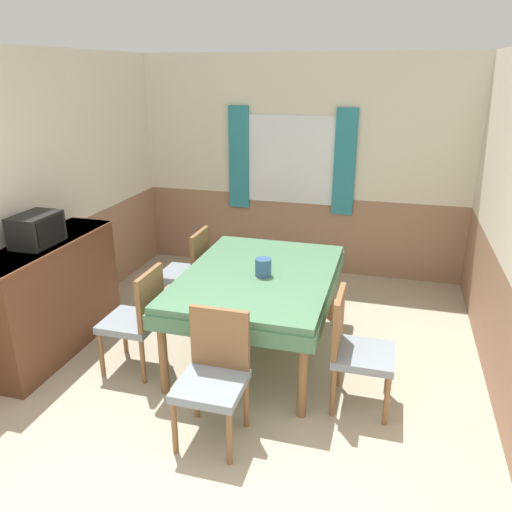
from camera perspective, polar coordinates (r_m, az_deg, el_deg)
The scene contains 10 objects.
wall_back at distance 6.13m, azimuth 5.08°, elevation 10.08°, with size 4.35×0.10×2.60m.
wall_left at distance 5.09m, azimuth -22.45°, elevation 6.41°, with size 0.05×4.42×2.60m.
dining_table at distance 4.33m, azimuth 0.29°, elevation -3.14°, with size 1.28×1.79×0.77m.
chair_left_far at distance 5.15m, azimuth -7.66°, elevation -1.51°, with size 0.44×0.44×0.91m.
chair_right_near at distance 3.81m, azimuth 11.24°, elevation -10.13°, with size 0.44×0.44×0.91m.
chair_left_near at distance 4.26m, azimuth -13.36°, elevation -6.77°, with size 0.44×0.44×0.91m.
chair_head_near at distance 3.46m, azimuth -4.83°, elevation -13.13°, with size 0.44×0.44×0.91m.
sideboard at distance 4.78m, azimuth -22.40°, elevation -4.33°, with size 0.46×1.50×1.03m.
tv at distance 4.53m, azimuth -23.79°, elevation 2.78°, with size 0.29×0.41×0.26m.
vase at distance 4.21m, azimuth 0.83°, elevation -1.28°, with size 0.14×0.14×0.15m.
Camera 1 is at (1.09, -1.88, 2.40)m, focal length 35.00 mm.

